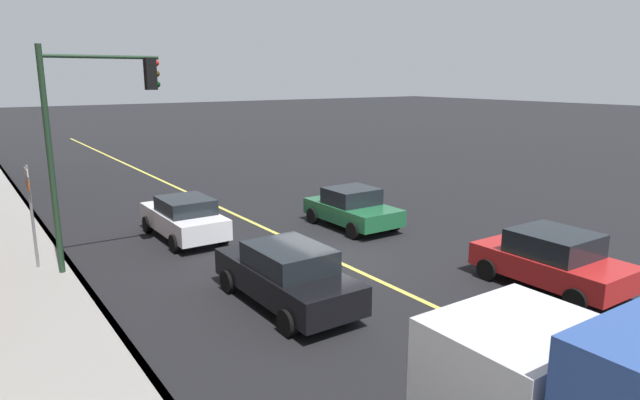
{
  "coord_description": "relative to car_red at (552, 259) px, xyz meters",
  "views": [
    {
      "loc": [
        -13.52,
        9.39,
        5.51
      ],
      "look_at": [
        0.01,
        0.15,
        1.81
      ],
      "focal_mm": 30.96,
      "sensor_mm": 36.0,
      "label": 1
    }
  ],
  "objects": [
    {
      "name": "car_green",
      "position": [
        7.75,
        0.69,
        -0.05
      ],
      "size": [
        3.8,
        2.06,
        1.47
      ],
      "color": "#1E6038",
      "rests_on": "ground"
    },
    {
      "name": "sidewalk_slab",
      "position": [
        5.56,
        11.78,
        -0.7
      ],
      "size": [
        80.0,
        3.18,
        0.15
      ],
      "primitive_type": "cube",
      "color": "gray",
      "rests_on": "ground"
    },
    {
      "name": "car_black",
      "position": [
        2.98,
        6.38,
        -0.0
      ],
      "size": [
        4.51,
        1.91,
        1.53
      ],
      "color": "black",
      "rests_on": "ground"
    },
    {
      "name": "lane_stripe_center",
      "position": [
        5.56,
        3.48,
        -0.77
      ],
      "size": [
        80.0,
        0.16,
        0.01
      ],
      "primitive_type": "cube",
      "color": "#D8CC4C",
      "rests_on": "ground"
    },
    {
      "name": "car_red",
      "position": [
        0.0,
        0.0,
        0.0
      ],
      "size": [
        3.93,
        2.12,
        1.53
      ],
      "color": "red",
      "rests_on": "ground"
    },
    {
      "name": "street_sign_post",
      "position": [
        8.98,
        11.09,
        1.04
      ],
      "size": [
        0.6,
        0.08,
        3.11
      ],
      "color": "slate",
      "rests_on": "ground"
    },
    {
      "name": "car_white",
      "position": [
        9.83,
        6.38,
        -0.03
      ],
      "size": [
        4.21,
        1.88,
        1.48
      ],
      "color": "silver",
      "rests_on": "ground"
    },
    {
      "name": "traffic_light_mast",
      "position": [
        8.14,
        9.49,
        3.47
      ],
      "size": [
        0.28,
        3.19,
        6.31
      ],
      "color": "#1E3823",
      "rests_on": "ground"
    },
    {
      "name": "ground",
      "position": [
        5.56,
        3.48,
        -0.78
      ],
      "size": [
        200.0,
        200.0,
        0.0
      ],
      "primitive_type": "plane",
      "color": "black"
    },
    {
      "name": "curb_edge",
      "position": [
        5.56,
        10.27,
        -0.7
      ],
      "size": [
        80.0,
        0.16,
        0.15
      ],
      "primitive_type": "cube",
      "color": "slate",
      "rests_on": "ground"
    }
  ]
}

